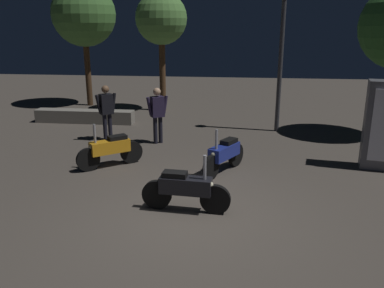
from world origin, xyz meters
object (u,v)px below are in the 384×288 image
Objects in this scene: motorcycle_blue_parked_right at (224,154)px; streetlamp_near at (282,40)px; motorcycle_orange_parked_left at (110,149)px; motorcycle_black_foreground at (185,189)px; person_rider_beside at (106,108)px; person_bystander_far at (157,111)px.

motorcycle_blue_parked_right is 0.34× the size of streetlamp_near.
motorcycle_black_foreground is at bearing 95.53° from motorcycle_orange_parked_left.
motorcycle_black_foreground is 1.02× the size of person_rider_beside.
person_bystander_far is (0.74, 2.13, 0.52)m from motorcycle_orange_parked_left.
streetlamp_near is (5.10, 1.67, 1.89)m from person_rider_beside.
motorcycle_blue_parked_right is at bearing -111.00° from streetlamp_near.
person_rider_beside is 1.01× the size of person_bystander_far.
motorcycle_orange_parked_left is (-2.12, 2.18, 0.00)m from motorcycle_black_foreground.
motorcycle_black_foreground is 5.37m from person_rider_beside.
person_rider_beside reaches higher than person_bystander_far.
motorcycle_orange_parked_left is 2.74m from motorcycle_blue_parked_right.
person_bystander_far reaches higher than motorcycle_blue_parked_right.
motorcycle_blue_parked_right is 4.30m from person_rider_beside.
person_bystander_far is at bearing -147.79° from motorcycle_orange_parked_left.
motorcycle_black_foreground and motorcycle_orange_parked_left have the same top height.
person_bystander_far is 0.36× the size of streetlamp_near.
person_bystander_far is at bearing -138.45° from person_rider_beside.
person_rider_beside is (-2.94, 4.46, 0.53)m from motorcycle_black_foreground.
streetlamp_near is at bearing -171.85° from motorcycle_blue_parked_right.
person_rider_beside is at bearing 127.89° from motorcycle_black_foreground.
person_bystander_far is at bearing 112.33° from motorcycle_black_foreground.
motorcycle_blue_parked_right is 0.93× the size of person_bystander_far.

